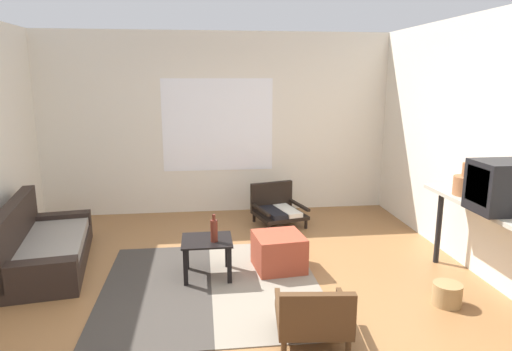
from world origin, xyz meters
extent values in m
plane|color=olive|center=(0.00, 0.00, 0.00)|extent=(7.80, 7.80, 0.00)
cube|color=silver|center=(0.00, 3.06, 1.35)|extent=(5.60, 0.12, 2.70)
cube|color=white|center=(0.00, 3.00, 1.34)|extent=(1.65, 0.01, 1.37)
cube|color=silver|center=(2.66, 0.30, 1.35)|extent=(0.12, 6.60, 2.70)
cube|color=#38332D|center=(-0.73, 0.40, 0.01)|extent=(1.07, 2.18, 0.01)
cube|color=gray|center=(0.34, 0.40, 0.01)|extent=(1.07, 2.18, 0.01)
cube|color=black|center=(-1.95, 1.13, 0.11)|extent=(1.01, 1.85, 0.21)
cube|color=gray|center=(-1.92, 1.13, 0.26)|extent=(0.89, 1.66, 0.10)
cube|color=black|center=(-2.26, 1.08, 0.42)|extent=(0.40, 1.76, 0.63)
cube|color=black|center=(-2.07, 1.91, 0.18)|extent=(0.78, 0.29, 0.37)
cube|color=black|center=(-1.83, 0.35, 0.18)|extent=(0.78, 0.29, 0.37)
cube|color=black|center=(-0.22, 0.64, 0.40)|extent=(0.52, 0.48, 0.02)
cube|color=black|center=(-0.44, 0.84, 0.19)|extent=(0.04, 0.04, 0.39)
cube|color=black|center=(-0.01, 0.84, 0.19)|extent=(0.04, 0.04, 0.39)
cube|color=black|center=(-0.44, 0.44, 0.19)|extent=(0.04, 0.04, 0.39)
cube|color=black|center=(-0.01, 0.44, 0.19)|extent=(0.04, 0.04, 0.39)
cylinder|color=black|center=(1.15, 2.01, 0.06)|extent=(0.04, 0.04, 0.13)
cylinder|color=black|center=(0.61, 1.87, 0.06)|extent=(0.04, 0.04, 0.13)
cylinder|color=black|center=(1.01, 2.53, 0.06)|extent=(0.04, 0.04, 0.13)
cylinder|color=black|center=(0.47, 2.39, 0.06)|extent=(0.04, 0.04, 0.13)
cube|color=black|center=(0.81, 2.20, 0.15)|extent=(0.77, 0.76, 0.05)
cube|color=silver|center=(0.92, 2.21, 0.21)|extent=(0.35, 0.60, 0.06)
cube|color=black|center=(0.71, 2.15, 0.21)|extent=(0.35, 0.60, 0.06)
cube|color=black|center=(0.74, 2.47, 0.37)|extent=(0.63, 0.23, 0.38)
cube|color=black|center=(1.10, 2.28, 0.27)|extent=(0.20, 0.61, 0.04)
cube|color=black|center=(0.52, 2.12, 0.27)|extent=(0.20, 0.61, 0.04)
cylinder|color=#472D19|center=(0.37, -0.33, 0.07)|extent=(0.04, 0.04, 0.13)
cylinder|color=#472D19|center=(0.85, -0.38, 0.07)|extent=(0.04, 0.04, 0.13)
cylinder|color=#472D19|center=(0.32, -0.82, 0.07)|extent=(0.04, 0.04, 0.13)
cylinder|color=#472D19|center=(0.80, -0.87, 0.07)|extent=(0.04, 0.04, 0.13)
cube|color=#472D19|center=(0.59, -0.60, 0.16)|extent=(0.62, 0.63, 0.05)
cube|color=beige|center=(0.49, -0.57, 0.21)|extent=(0.24, 0.53, 0.06)
cube|color=#2D3856|center=(0.69, -0.59, 0.21)|extent=(0.24, 0.53, 0.06)
cube|color=#472D19|center=(0.56, -0.85, 0.35)|extent=(0.57, 0.13, 0.33)
cube|color=#472D19|center=(0.33, -0.57, 0.27)|extent=(0.10, 0.57, 0.04)
cube|color=#472D19|center=(0.85, -0.63, 0.27)|extent=(0.10, 0.57, 0.04)
cube|color=#993D28|center=(0.55, 0.74, 0.20)|extent=(0.56, 0.56, 0.39)
cube|color=#B2AD9E|center=(2.34, -0.17, 0.88)|extent=(0.37, 1.86, 0.04)
cylinder|color=black|center=(2.34, 0.70, 0.43)|extent=(0.06, 0.06, 0.86)
cube|color=black|center=(2.34, -0.30, 1.12)|extent=(0.54, 0.40, 0.45)
cube|color=black|center=(2.08, -0.30, 1.14)|extent=(0.01, 0.32, 0.31)
cylinder|color=#935B38|center=(2.34, 0.26, 0.99)|extent=(0.26, 0.26, 0.19)
cylinder|color=#935B38|center=(2.34, 0.26, 1.16)|extent=(0.11, 0.11, 0.14)
cylinder|color=#5B2319|center=(-0.15, 0.58, 0.52)|extent=(0.07, 0.07, 0.23)
cylinder|color=#5B2319|center=(-0.15, 0.58, 0.66)|extent=(0.03, 0.03, 0.06)
cylinder|color=#9E7A4C|center=(1.95, -0.23, 0.10)|extent=(0.26, 0.26, 0.20)
camera|label=1|loc=(-0.26, -3.79, 2.05)|focal=31.66mm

